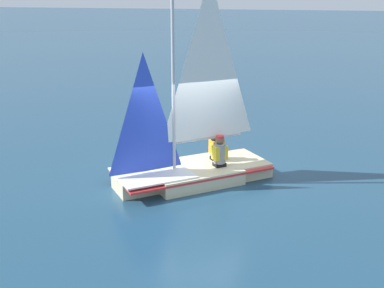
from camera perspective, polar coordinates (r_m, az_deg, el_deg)
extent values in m
plane|color=navy|center=(12.19, 0.00, -4.34)|extent=(260.00, 260.00, 0.00)
cube|color=beige|center=(12.12, 0.00, -3.53)|extent=(2.68, 2.70, 0.37)
cube|color=beige|center=(11.59, -6.79, -4.69)|extent=(1.28, 1.28, 0.37)
cube|color=beige|center=(12.82, 6.12, -2.45)|extent=(1.64, 1.62, 0.37)
cube|color=red|center=(12.08, 0.00, -3.01)|extent=(3.84, 3.93, 0.05)
cube|color=silver|center=(11.65, -4.75, -3.41)|extent=(2.31, 2.32, 0.04)
cylinder|color=#B7B7BC|center=(11.26, -2.25, 8.15)|extent=(0.08, 0.08, 4.68)
cylinder|color=#B7B7BC|center=(12.03, 1.93, 0.73)|extent=(1.34, 1.41, 0.07)
pyramid|color=white|center=(11.62, 2.03, 9.96)|extent=(1.26, 1.33, 3.83)
pyramid|color=blue|center=(11.16, -5.64, 3.63)|extent=(0.94, 0.99, 2.82)
cube|color=black|center=(13.10, 8.01, -2.33)|extent=(0.08, 0.08, 0.26)
cube|color=black|center=(12.18, 3.26, -3.22)|extent=(0.37, 0.37, 0.45)
cylinder|color=gray|center=(12.02, 3.29, -1.11)|extent=(0.42, 0.42, 0.50)
cube|color=yellow|center=(12.01, 3.30, -0.99)|extent=(0.42, 0.43, 0.35)
sphere|color=brown|center=(11.91, 3.32, 0.49)|extent=(0.22, 0.22, 0.22)
cylinder|color=red|center=(11.89, 3.33, 0.87)|extent=(0.30, 0.30, 0.06)
cube|color=black|center=(12.63, 2.90, -2.44)|extent=(0.37, 0.37, 0.45)
cylinder|color=black|center=(12.48, 2.94, -0.39)|extent=(0.42, 0.42, 0.50)
cube|color=orange|center=(12.47, 2.94, -0.28)|extent=(0.42, 0.43, 0.35)
sphere|color=tan|center=(12.38, 2.96, 1.15)|extent=(0.22, 0.22, 0.22)
cylinder|color=red|center=(12.35, 2.97, 1.51)|extent=(0.30, 0.30, 0.06)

